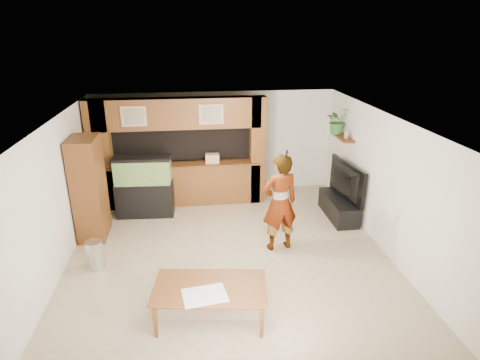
{
  "coord_description": "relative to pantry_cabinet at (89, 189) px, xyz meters",
  "views": [
    {
      "loc": [
        -0.62,
        -6.66,
        4.12
      ],
      "look_at": [
        0.29,
        0.6,
        1.28
      ],
      "focal_mm": 30.0,
      "sensor_mm": 36.0,
      "label": 1
    }
  ],
  "objects": [
    {
      "name": "ceiling",
      "position": [
        2.7,
        -1.11,
        1.55
      ],
      "size": [
        6.5,
        6.5,
        0.0
      ],
      "primitive_type": "plane",
      "color": "white",
      "rests_on": "wall_back"
    },
    {
      "name": "potted_plant",
      "position": [
        5.52,
        1.14,
        0.98
      ],
      "size": [
        0.68,
        0.63,
        0.62
      ],
      "primitive_type": "imported",
      "rotation": [
        0.0,
        0.0,
        0.33
      ],
      "color": "#306A2A",
      "rests_on": "wall_shelf"
    },
    {
      "name": "floor",
      "position": [
        2.7,
        -1.11,
        -1.05
      ],
      "size": [
        6.5,
        6.5,
        0.0
      ],
      "primitive_type": "plane",
      "color": "tan",
      "rests_on": "ground"
    },
    {
      "name": "tv_stand",
      "position": [
        5.35,
        0.19,
        -0.82
      ],
      "size": [
        0.5,
        1.37,
        0.46
      ],
      "primitive_type": "cube",
      "color": "black",
      "rests_on": "floor"
    },
    {
      "name": "newspaper_a",
      "position": [
        2.17,
        -3.09,
        -0.47
      ],
      "size": [
        0.67,
        0.53,
        0.01
      ],
      "primitive_type": "cube",
      "rotation": [
        0.0,
        0.0,
        0.15
      ],
      "color": "silver",
      "rests_on": "dining_table"
    },
    {
      "name": "wall_right",
      "position": [
        5.7,
        -1.11,
        0.25
      ],
      "size": [
        0.0,
        6.5,
        6.5
      ],
      "primitive_type": "plane",
      "rotation": [
        1.57,
        0.0,
        -1.57
      ],
      "color": "silver",
      "rests_on": "floor"
    },
    {
      "name": "photo_frame",
      "position": [
        5.55,
        0.65,
        0.76
      ],
      "size": [
        0.03,
        0.13,
        0.18
      ],
      "primitive_type": "cube",
      "rotation": [
        0.0,
        0.0,
        0.02
      ],
      "color": "tan",
      "rests_on": "wall_shelf"
    },
    {
      "name": "pantry_cabinet",
      "position": [
        0.0,
        0.0,
        0.0
      ],
      "size": [
        0.52,
        0.86,
        2.1
      ],
      "primitive_type": "cube",
      "color": "brown",
      "rests_on": "floor"
    },
    {
      "name": "wall_shelf",
      "position": [
        5.55,
        0.84,
        0.65
      ],
      "size": [
        0.25,
        0.9,
        0.04
      ],
      "primitive_type": "cube",
      "color": "brown",
      "rests_on": "wall_right"
    },
    {
      "name": "television",
      "position": [
        5.35,
        0.19,
        -0.17
      ],
      "size": [
        0.37,
        1.46,
        0.83
      ],
      "primitive_type": "imported",
      "rotation": [
        0.0,
        0.0,
        1.69
      ],
      "color": "black",
      "rests_on": "tv_stand"
    },
    {
      "name": "dining_table",
      "position": [
        2.25,
        -2.93,
        -0.76
      ],
      "size": [
        1.75,
        1.12,
        0.58
      ],
      "primitive_type": "imported",
      "rotation": [
        0.0,
        0.0,
        -0.13
      ],
      "color": "brown",
      "rests_on": "floor"
    },
    {
      "name": "partition",
      "position": [
        1.75,
        1.53,
        0.26
      ],
      "size": [
        4.2,
        0.99,
        2.6
      ],
      "color": "brown",
      "rests_on": "floor"
    },
    {
      "name": "wall_back",
      "position": [
        2.7,
        2.14,
        0.25
      ],
      "size": [
        6.0,
        0.0,
        6.0
      ],
      "primitive_type": "plane",
      "rotation": [
        1.57,
        0.0,
        0.0
      ],
      "color": "silver",
      "rests_on": "floor"
    },
    {
      "name": "microphone",
      "position": [
        3.74,
        -1.15,
        0.93
      ],
      "size": [
        0.04,
        0.11,
        0.17
      ],
      "primitive_type": "cylinder",
      "rotation": [
        0.44,
        0.0,
        0.0
      ],
      "color": "black",
      "rests_on": "person"
    },
    {
      "name": "wall_left",
      "position": [
        -0.3,
        -1.11,
        0.25
      ],
      "size": [
        0.0,
        6.5,
        6.5
      ],
      "primitive_type": "plane",
      "rotation": [
        1.57,
        0.0,
        1.57
      ],
      "color": "silver",
      "rests_on": "floor"
    },
    {
      "name": "wall_clock",
      "position": [
        -0.27,
        -0.11,
        0.85
      ],
      "size": [
        0.05,
        0.25,
        0.25
      ],
      "color": "black",
      "rests_on": "wall_left"
    },
    {
      "name": "aquarium",
      "position": [
        0.97,
        0.84,
        -0.36
      ],
      "size": [
        1.27,
        0.48,
        1.41
      ],
      "rotation": [
        0.0,
        0.0,
        -0.06
      ],
      "color": "black",
      "rests_on": "floor"
    },
    {
      "name": "counter_box",
      "position": [
        2.56,
        1.34,
        0.1
      ],
      "size": [
        0.34,
        0.23,
        0.22
      ],
      "primitive_type": "cube",
      "rotation": [
        0.0,
        0.0,
        -0.06
      ],
      "color": "tan",
      "rests_on": "partition"
    },
    {
      "name": "trash_can",
      "position": [
        0.28,
        -1.28,
        -0.78
      ],
      "size": [
        0.3,
        0.3,
        0.54
      ],
      "primitive_type": "cylinder",
      "color": "#B2B2B7",
      "rests_on": "floor"
    },
    {
      "name": "person",
      "position": [
        3.69,
        -0.99,
        -0.08
      ],
      "size": [
        0.78,
        0.59,
        1.93
      ],
      "primitive_type": "imported",
      "rotation": [
        0.0,
        0.0,
        3.34
      ],
      "color": "#957E52",
      "rests_on": "floor"
    }
  ]
}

